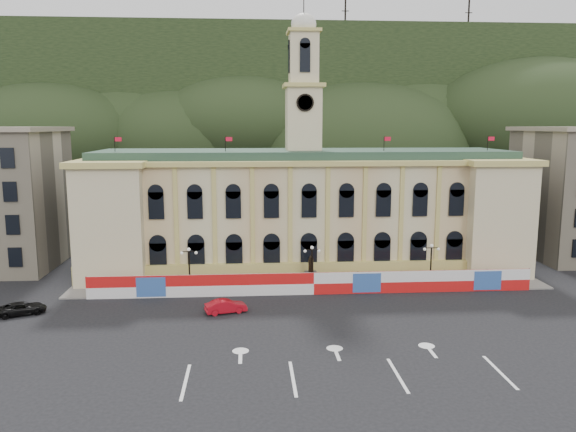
{
  "coord_description": "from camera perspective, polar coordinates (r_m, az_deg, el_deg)",
  "views": [
    {
      "loc": [
        -7.14,
        -45.49,
        18.8
      ],
      "look_at": [
        -2.69,
        18.0,
        8.48
      ],
      "focal_mm": 35.0,
      "sensor_mm": 36.0,
      "label": 1
    }
  ],
  "objects": [
    {
      "name": "ground",
      "position": [
        49.74,
        4.67,
        -13.03
      ],
      "size": [
        260.0,
        260.0,
        0.0
      ],
      "primitive_type": "plane",
      "color": "black",
      "rests_on": "ground"
    },
    {
      "name": "lane_markings",
      "position": [
        45.21,
        5.65,
        -15.4
      ],
      "size": [
        26.0,
        10.0,
        0.02
      ],
      "primitive_type": null,
      "color": "white",
      "rests_on": "ground"
    },
    {
      "name": "hill_ridge",
      "position": [
        167.64,
        -1.58,
        9.44
      ],
      "size": [
        230.0,
        80.0,
        64.0
      ],
      "color": "black",
      "rests_on": "ground"
    },
    {
      "name": "city_hall",
      "position": [
        74.28,
        1.55,
        0.73
      ],
      "size": [
        56.2,
        17.6,
        37.1
      ],
      "color": "beige",
      "rests_on": "ground"
    },
    {
      "name": "hoarding_fence",
      "position": [
        63.46,
        2.68,
        -6.86
      ],
      "size": [
        50.0,
        0.44,
        2.5
      ],
      "color": "red",
      "rests_on": "ground"
    },
    {
      "name": "pavement",
      "position": [
        66.34,
        2.35,
        -7.19
      ],
      "size": [
        56.0,
        5.5,
        0.16
      ],
      "primitive_type": "cube",
      "color": "slate",
      "rests_on": "ground"
    },
    {
      "name": "statue",
      "position": [
        66.27,
        2.34,
        -6.21
      ],
      "size": [
        1.4,
        1.4,
        3.72
      ],
      "color": "#595651",
      "rests_on": "ground"
    },
    {
      "name": "lamp_left",
      "position": [
        64.8,
        -10.0,
        -4.98
      ],
      "size": [
        1.96,
        0.44,
        5.15
      ],
      "color": "black",
      "rests_on": "ground"
    },
    {
      "name": "lamp_center",
      "position": [
        64.83,
        2.44,
        -4.84
      ],
      "size": [
        1.96,
        0.44,
        5.15
      ],
      "color": "black",
      "rests_on": "ground"
    },
    {
      "name": "lamp_right",
      "position": [
        67.82,
        14.32,
        -4.49
      ],
      "size": [
        1.96,
        0.44,
        5.15
      ],
      "color": "black",
      "rests_on": "ground"
    },
    {
      "name": "red_sedan",
      "position": [
        57.82,
        -6.33,
        -9.1
      ],
      "size": [
        3.6,
        4.95,
        1.38
      ],
      "primitive_type": "imported",
      "rotation": [
        0.0,
        0.0,
        1.84
      ],
      "color": "#A90C18",
      "rests_on": "ground"
    },
    {
      "name": "black_suv",
      "position": [
        63.0,
        -25.38,
        -8.47
      ],
      "size": [
        5.33,
        6.01,
        1.25
      ],
      "primitive_type": "imported",
      "rotation": [
        0.0,
        0.0,
        1.97
      ],
      "color": "black",
      "rests_on": "ground"
    }
  ]
}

